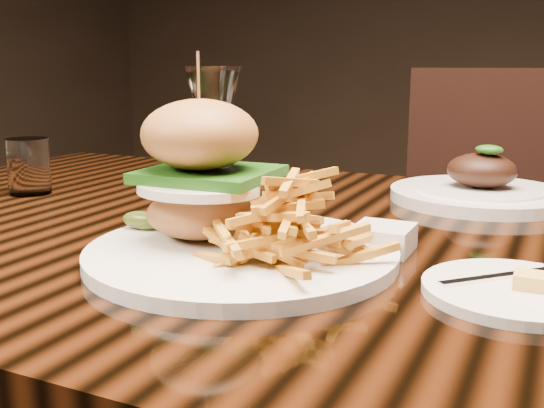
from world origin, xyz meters
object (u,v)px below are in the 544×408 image
at_px(wine_glass, 214,108).
at_px(far_dish, 480,190).
at_px(chair_far, 487,235).
at_px(dining_table, 326,288).
at_px(burger_plate, 238,205).

bearing_deg(wine_glass, far_dish, 41.43).
bearing_deg(chair_far, dining_table, -98.06).
distance_m(burger_plate, chair_far, 1.09).
bearing_deg(dining_table, wine_glass, -179.94).
xyz_separation_m(burger_plate, far_dish, (0.20, 0.43, -0.04)).
bearing_deg(chair_far, wine_glass, -108.12).
bearing_deg(wine_glass, chair_far, 73.48).
distance_m(dining_table, wine_glass, 0.28).
bearing_deg(burger_plate, chair_far, 91.91).
xyz_separation_m(dining_table, chair_far, (0.10, 0.89, -0.13)).
distance_m(wine_glass, chair_far, 1.00).
relative_size(wine_glass, chair_far, 0.22).
distance_m(dining_table, chair_far, 0.91).
xyz_separation_m(far_dish, chair_far, (-0.05, 0.61, -0.23)).
height_order(dining_table, chair_far, chair_far).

